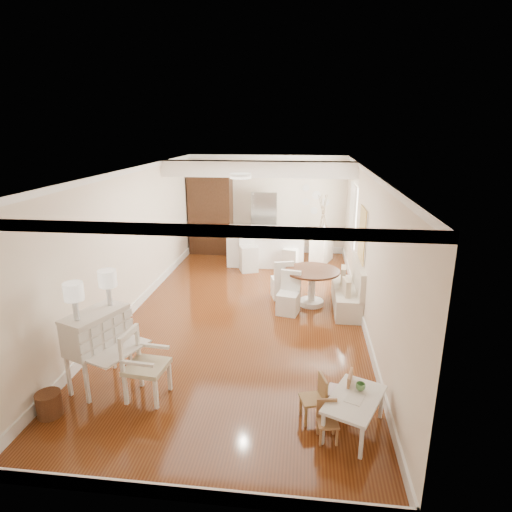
% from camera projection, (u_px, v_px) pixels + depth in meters
% --- Properties ---
extents(room, '(9.00, 9.04, 2.82)m').
position_uv_depth(room, '(249.00, 212.00, 8.22)').
color(room, brown).
rests_on(room, ground).
extents(secretary_bureau, '(1.15, 1.16, 1.13)m').
position_uv_depth(secretary_bureau, '(99.00, 349.00, 5.98)').
color(secretary_bureau, white).
rests_on(secretary_bureau, ground).
extents(gustavian_armchair, '(0.61, 0.61, 0.97)m').
position_uv_depth(gustavian_armchair, '(147.00, 365.00, 5.72)').
color(gustavian_armchair, white).
rests_on(gustavian_armchair, ground).
extents(wicker_basket, '(0.41, 0.41, 0.32)m').
position_uv_depth(wicker_basket, '(49.00, 404.00, 5.44)').
color(wicker_basket, '#58311B').
rests_on(wicker_basket, ground).
extents(kids_table, '(0.86, 1.05, 0.45)m').
position_uv_depth(kids_table, '(354.00, 414.00, 5.15)').
color(kids_table, silver).
rests_on(kids_table, ground).
extents(kids_chair_a, '(0.37, 0.37, 0.61)m').
position_uv_depth(kids_chair_a, '(313.00, 399.00, 5.31)').
color(kids_chair_a, '#997545').
rests_on(kids_chair_a, ground).
extents(kids_chair_b, '(0.35, 0.35, 0.61)m').
position_uv_depth(kids_chair_b, '(339.00, 391.00, 5.47)').
color(kids_chair_b, '#B57E52').
rests_on(kids_chair_b, ground).
extents(kids_chair_c, '(0.27, 0.27, 0.50)m').
position_uv_depth(kids_chair_c, '(328.00, 422.00, 4.97)').
color(kids_chair_c, '#AA794D').
rests_on(kids_chair_c, ground).
extents(banquette, '(0.52, 1.60, 0.98)m').
position_uv_depth(banquette, '(347.00, 285.00, 8.60)').
color(banquette, silver).
rests_on(banquette, ground).
extents(dining_table, '(1.38, 1.38, 0.76)m').
position_uv_depth(dining_table, '(312.00, 288.00, 8.78)').
color(dining_table, '#4B2818').
rests_on(dining_table, ground).
extents(slip_chair_near, '(0.48, 0.49, 0.84)m').
position_uv_depth(slip_chair_near, '(288.00, 293.00, 8.37)').
color(slip_chair_near, white).
rests_on(slip_chair_near, ground).
extents(slip_chair_far, '(0.51, 0.52, 0.86)m').
position_uv_depth(slip_chair_far, '(282.00, 278.00, 9.17)').
color(slip_chair_far, white).
rests_on(slip_chair_far, ground).
extents(breakfast_counter, '(2.05, 0.65, 1.03)m').
position_uv_depth(breakfast_counter, '(266.00, 247.00, 11.28)').
color(breakfast_counter, white).
rests_on(breakfast_counter, ground).
extents(bar_stool_left, '(0.54, 0.54, 1.05)m').
position_uv_depth(bar_stool_left, '(248.00, 251.00, 10.84)').
color(bar_stool_left, silver).
rests_on(bar_stool_left, ground).
extents(bar_stool_right, '(0.45, 0.45, 0.91)m').
position_uv_depth(bar_stool_right, '(291.00, 253.00, 10.94)').
color(bar_stool_right, white).
rests_on(bar_stool_right, ground).
extents(pantry_cabinet, '(1.20, 0.60, 2.30)m').
position_uv_depth(pantry_cabinet, '(211.00, 214.00, 12.31)').
color(pantry_cabinet, '#381E11').
rests_on(pantry_cabinet, ground).
extents(fridge, '(0.75, 0.65, 1.80)m').
position_uv_depth(fridge, '(276.00, 224.00, 12.14)').
color(fridge, silver).
rests_on(fridge, ground).
extents(sideboard, '(0.68, 0.97, 0.85)m').
position_uv_depth(sideboard, '(322.00, 247.00, 11.60)').
color(sideboard, white).
rests_on(sideboard, ground).
extents(pencil_cup, '(0.13, 0.13, 0.09)m').
position_uv_depth(pencil_cup, '(361.00, 387.00, 5.22)').
color(pencil_cup, '#65A15E').
rests_on(pencil_cup, kids_table).
extents(branch_vase, '(0.18, 0.18, 0.18)m').
position_uv_depth(branch_vase, '(324.00, 228.00, 11.49)').
color(branch_vase, white).
rests_on(branch_vase, sideboard).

